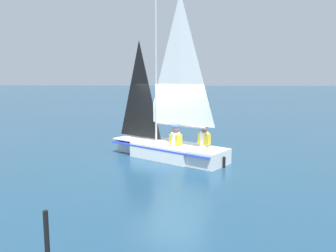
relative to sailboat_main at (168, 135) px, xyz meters
name	(u,v)px	position (x,y,z in m)	size (l,w,h in m)	color
ground_plane	(168,157)	(0.02, -0.01, -0.78)	(260.00, 260.00, 0.00)	navy
sailboat_main	(168,135)	(0.00, 0.00, 0.00)	(4.18, 3.40, 5.49)	white
sailor_helm	(176,142)	(-0.28, 0.54, -0.15)	(0.43, 0.42, 1.16)	black
sailor_crew	(204,142)	(-1.20, 0.37, -0.15)	(0.43, 0.42, 1.16)	black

